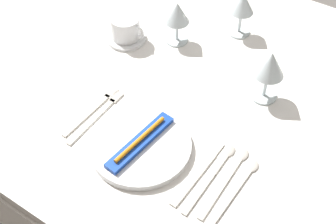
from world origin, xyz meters
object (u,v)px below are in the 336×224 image
object	(u,v)px
coffee_cup_left	(126,28)
wine_glass_left	(270,66)
toothbrush_package	(140,141)
spoon_tea	(240,183)
wine_glass_right	(242,6)
spoon_soup	(215,170)
dinner_knife	(197,174)
fork_inner	(94,109)
spoon_dessert	(230,174)
dinner_plate	(141,146)
fork_outer	(98,115)
wine_glass_far	(177,15)

from	to	relation	value
coffee_cup_left	wine_glass_left	size ratio (longest dim) A/B	0.74
toothbrush_package	spoon_tea	world-z (taller)	toothbrush_package
wine_glass_left	wine_glass_right	bearing A→B (deg)	131.15
spoon_soup	wine_glass_left	distance (m)	0.30
dinner_knife	spoon_tea	distance (m)	0.10
dinner_knife	coffee_cup_left	world-z (taller)	coffee_cup_left
fork_inner	dinner_knife	distance (m)	0.33
wine_glass_left	dinner_knife	bearing A→B (deg)	-93.07
toothbrush_package	coffee_cup_left	distance (m)	0.42
coffee_cup_left	dinner_knife	bearing A→B (deg)	-35.31
toothbrush_package	spoon_dessert	bearing A→B (deg)	13.33
coffee_cup_left	wine_glass_right	world-z (taller)	wine_glass_right
toothbrush_package	spoon_tea	bearing A→B (deg)	9.34
dinner_plate	spoon_soup	world-z (taller)	dinner_plate
fork_inner	coffee_cup_left	xyz separation A→B (m)	(-0.10, 0.28, 0.04)
fork_inner	spoon_soup	bearing A→B (deg)	1.22
toothbrush_package	fork_outer	xyz separation A→B (m)	(-0.15, 0.03, -0.02)
fork_outer	wine_glass_left	distance (m)	0.45
wine_glass_left	spoon_dessert	bearing A→B (deg)	-80.75
spoon_soup	toothbrush_package	bearing A→B (deg)	-166.84
dinner_plate	spoon_soup	xyz separation A→B (m)	(0.18, 0.04, -0.01)
dinner_knife	spoon_tea	bearing A→B (deg)	19.32
dinner_plate	spoon_soup	distance (m)	0.19
spoon_dessert	spoon_tea	xyz separation A→B (m)	(0.03, -0.01, 0.00)
fork_outer	wine_glass_far	size ratio (longest dim) A/B	1.58
spoon_dessert	wine_glass_far	bearing A→B (deg)	136.79
dinner_knife	spoon_soup	xyz separation A→B (m)	(0.03, 0.03, 0.00)
fork_inner	spoon_dessert	size ratio (longest dim) A/B	0.91
fork_inner	spoon_tea	xyz separation A→B (m)	(0.42, 0.01, 0.00)
spoon_soup	fork_inner	bearing A→B (deg)	-178.78
spoon_soup	wine_glass_far	bearing A→B (deg)	133.39
fork_outer	dinner_knife	distance (m)	0.31
dinner_plate	wine_glass_right	xyz separation A→B (m)	(-0.01, 0.53, 0.09)
dinner_knife	wine_glass_far	xyz separation A→B (m)	(-0.30, 0.39, 0.09)
dinner_plate	wine_glass_right	world-z (taller)	wine_glass_right
spoon_soup	spoon_tea	world-z (taller)	same
fork_outer	wine_glass_far	distance (m)	0.38
fork_outer	coffee_cup_left	world-z (taller)	coffee_cup_left
dinner_knife	spoon_tea	xyz separation A→B (m)	(0.09, 0.03, 0.00)
wine_glass_right	dinner_plate	bearing A→B (deg)	-88.77
dinner_plate	wine_glass_far	size ratio (longest dim) A/B	1.85
toothbrush_package	dinner_knife	xyz separation A→B (m)	(0.15, 0.01, -0.02)
spoon_tea	wine_glass_right	distance (m)	0.57
fork_outer	spoon_soup	bearing A→B (deg)	2.89
coffee_cup_left	wine_glass_left	distance (m)	0.46
dinner_plate	wine_glass_left	size ratio (longest dim) A/B	1.64
toothbrush_package	spoon_soup	world-z (taller)	toothbrush_package
toothbrush_package	fork_inner	size ratio (longest dim) A/B	1.04
spoon_dessert	wine_glass_far	world-z (taller)	wine_glass_far
dinner_knife	spoon_soup	bearing A→B (deg)	50.75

